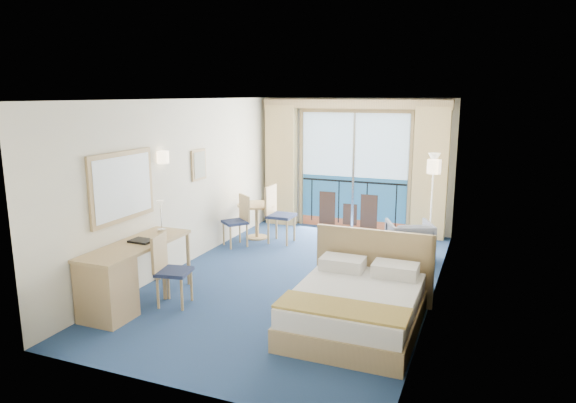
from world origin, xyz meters
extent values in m
plane|color=navy|center=(0.00, 0.00, 0.00)|extent=(6.50, 6.50, 0.00)
cube|color=silver|center=(0.00, 3.26, 1.35)|extent=(4.00, 0.02, 2.70)
cube|color=silver|center=(0.00, -3.26, 1.35)|extent=(4.00, 0.02, 2.70)
cube|color=silver|center=(-2.01, 0.00, 1.35)|extent=(0.02, 6.50, 2.70)
cube|color=silver|center=(2.01, 0.00, 1.35)|extent=(0.02, 6.50, 2.70)
cube|color=silver|center=(0.00, 0.00, 2.71)|extent=(4.00, 6.50, 0.02)
cube|color=navy|center=(0.00, 3.22, 0.56)|extent=(2.20, 0.02, 1.08)
cube|color=silver|center=(0.00, 3.22, 1.76)|extent=(2.20, 0.02, 1.32)
cube|color=brown|center=(0.00, 3.22, 0.10)|extent=(2.20, 0.02, 0.20)
cube|color=black|center=(0.00, 3.22, 1.00)|extent=(2.20, 0.02, 0.04)
cube|color=tan|center=(0.00, 3.21, 2.46)|extent=(2.36, 0.03, 0.12)
cube|color=tan|center=(-1.15, 3.21, 1.20)|extent=(0.06, 0.03, 2.40)
cube|color=tan|center=(1.15, 3.21, 1.20)|extent=(0.06, 0.03, 2.40)
cube|color=silver|center=(0.00, 3.21, 1.20)|extent=(0.05, 0.02, 2.40)
cube|color=#382219|center=(0.35, 3.21, 0.40)|extent=(0.35, 0.02, 0.70)
cube|color=#382219|center=(-0.55, 3.21, 0.40)|extent=(0.35, 0.02, 0.70)
cube|color=#382219|center=(-0.05, 3.21, 0.30)|extent=(0.30, 0.02, 0.45)
cube|color=black|center=(-0.90, 3.22, 0.55)|extent=(0.02, 0.01, 0.90)
cube|color=black|center=(-0.30, 3.22, 0.55)|extent=(0.03, 0.01, 0.90)
cube|color=black|center=(0.30, 3.22, 0.55)|extent=(0.03, 0.01, 0.90)
cube|color=black|center=(0.90, 3.22, 0.55)|extent=(0.02, 0.01, 0.90)
cube|color=tan|center=(-1.55, 3.07, 1.28)|extent=(0.65, 0.22, 2.55)
cube|color=tan|center=(1.55, 3.07, 1.28)|extent=(0.65, 0.22, 2.55)
cube|color=tan|center=(0.00, 3.10, 2.58)|extent=(3.80, 0.25, 0.18)
cube|color=tan|center=(-1.98, -1.50, 1.55)|extent=(0.04, 1.25, 0.95)
cube|color=silver|center=(-1.95, -1.50, 1.55)|extent=(0.01, 1.12, 0.82)
cube|color=tan|center=(-1.98, 0.45, 1.60)|extent=(0.03, 0.42, 0.52)
cube|color=gray|center=(-1.96, 0.45, 1.60)|extent=(0.01, 0.34, 0.44)
cylinder|color=beige|center=(-1.94, -0.60, 1.85)|extent=(0.18, 0.18, 0.18)
cylinder|color=beige|center=(1.94, -0.15, 1.85)|extent=(0.18, 0.18, 0.18)
cube|color=tan|center=(1.25, -1.38, 0.14)|extent=(1.46, 1.82, 0.27)
cube|color=silver|center=(1.25, -1.38, 0.39)|extent=(1.40, 1.77, 0.23)
cube|color=#B89B47|center=(1.25, -1.97, 0.52)|extent=(1.44, 0.50, 0.03)
cube|color=silver|center=(0.90, -0.73, 0.58)|extent=(0.57, 0.36, 0.16)
cube|color=silver|center=(1.60, -0.73, 0.58)|extent=(0.57, 0.36, 0.16)
cube|color=tan|center=(1.25, -0.42, 0.50)|extent=(1.60, 0.05, 1.00)
cube|color=tan|center=(1.75, 0.13, 0.30)|extent=(0.46, 0.43, 0.60)
cube|color=white|center=(1.75, 0.14, 0.64)|extent=(0.19, 0.15, 0.08)
imported|color=#4B4F5B|center=(1.42, 1.60, 0.33)|extent=(0.94, 0.95, 0.67)
cylinder|color=silver|center=(1.66, 2.55, 0.02)|extent=(0.24, 0.24, 0.03)
cylinder|color=silver|center=(1.66, 2.55, 0.82)|extent=(0.03, 0.03, 1.63)
cone|color=#F1E9CC|center=(1.66, 2.55, 1.63)|extent=(0.22, 0.22, 0.20)
cube|color=tan|center=(-1.69, -1.65, 0.80)|extent=(0.60, 1.76, 0.04)
cube|color=tan|center=(-1.69, -2.26, 0.39)|extent=(0.57, 0.53, 0.78)
cylinder|color=tan|center=(-1.96, -1.43, 0.39)|extent=(0.05, 0.05, 0.78)
cylinder|color=tan|center=(-1.42, -1.43, 0.39)|extent=(0.05, 0.05, 0.78)
cylinder|color=tan|center=(-1.96, -0.83, 0.39)|extent=(0.05, 0.05, 0.78)
cylinder|color=tan|center=(-1.42, -0.83, 0.39)|extent=(0.05, 0.05, 0.78)
cube|color=#1F2848|center=(-1.18, -1.55, 0.46)|extent=(0.48, 0.48, 0.05)
cube|color=tan|center=(-1.37, -1.58, 0.72)|extent=(0.12, 0.41, 0.49)
cylinder|color=tan|center=(-0.98, -1.68, 0.22)|extent=(0.04, 0.04, 0.44)
cylinder|color=tan|center=(-1.04, -1.35, 0.22)|extent=(0.04, 0.04, 0.44)
cylinder|color=tan|center=(-1.31, -1.74, 0.22)|extent=(0.04, 0.04, 0.44)
cylinder|color=tan|center=(-1.37, -1.41, 0.22)|extent=(0.04, 0.04, 0.44)
cube|color=black|center=(-1.66, -1.56, 0.84)|extent=(0.31, 0.24, 0.03)
cylinder|color=silver|center=(-1.73, -1.01, 0.85)|extent=(0.12, 0.12, 0.02)
cylinder|color=silver|center=(-1.73, -1.01, 1.04)|extent=(0.02, 0.02, 0.39)
cone|color=#F1E9CC|center=(-1.73, -1.01, 1.23)|extent=(0.11, 0.11, 0.10)
cylinder|color=tan|center=(-1.55, 1.82, 0.66)|extent=(0.76, 0.76, 0.04)
cylinder|color=tan|center=(-1.55, 1.82, 0.33)|extent=(0.08, 0.08, 0.66)
cylinder|color=tan|center=(-1.55, 1.82, 0.01)|extent=(0.42, 0.42, 0.03)
cube|color=#1F2848|center=(-0.99, 1.71, 0.52)|extent=(0.47, 0.47, 0.06)
cube|color=tan|center=(-1.21, 1.71, 0.81)|extent=(0.05, 0.47, 0.55)
cylinder|color=tan|center=(-0.80, 1.52, 0.25)|extent=(0.04, 0.04, 0.50)
cylinder|color=tan|center=(-0.80, 1.90, 0.25)|extent=(0.04, 0.04, 0.50)
cylinder|color=tan|center=(-1.18, 1.53, 0.25)|extent=(0.04, 0.04, 0.50)
cylinder|color=tan|center=(-1.17, 1.90, 0.25)|extent=(0.04, 0.04, 0.50)
cube|color=#1F2848|center=(-1.69, 1.18, 0.45)|extent=(0.57, 0.57, 0.05)
cube|color=tan|center=(-1.57, 1.33, 0.71)|extent=(0.34, 0.29, 0.48)
cylinder|color=tan|center=(-1.92, 1.15, 0.22)|extent=(0.03, 0.03, 0.44)
cylinder|color=tan|center=(-1.67, 0.95, 0.22)|extent=(0.03, 0.03, 0.44)
cylinder|color=tan|center=(-1.72, 1.41, 0.22)|extent=(0.03, 0.03, 0.44)
cylinder|color=tan|center=(-1.46, 1.20, 0.22)|extent=(0.03, 0.03, 0.44)
camera|label=1|loc=(2.63, -6.99, 2.77)|focal=32.00mm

